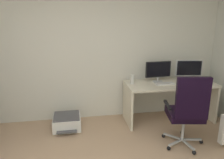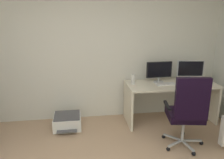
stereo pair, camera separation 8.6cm
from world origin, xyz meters
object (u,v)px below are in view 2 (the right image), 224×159
object	(u,v)px
computer_mouse	(181,83)
desktop_speaker	(133,79)
office_chair	(187,110)
monitor_main	(159,71)
monitor_secondary	(190,69)
printer	(67,121)
keyboard	(166,84)
desk	(170,93)

from	to	relation	value
computer_mouse	desktop_speaker	bearing A→B (deg)	157.50
desktop_speaker	office_chair	distance (m)	1.15
monitor_main	desktop_speaker	distance (m)	0.51
monitor_secondary	office_chair	bearing A→B (deg)	-117.30
office_chair	printer	distance (m)	2.02
keyboard	desktop_speaker	world-z (taller)	desktop_speaker
monitor_secondary	computer_mouse	world-z (taller)	monitor_secondary
office_chair	monitor_secondary	bearing A→B (deg)	62.70
desktop_speaker	office_chair	xyz separation A→B (m)	(0.55, -0.99, -0.20)
computer_mouse	desk	bearing A→B (deg)	139.74
desk	monitor_main	world-z (taller)	monitor_main
keyboard	computer_mouse	bearing A→B (deg)	-8.38
desk	office_chair	world-z (taller)	office_chair
keyboard	computer_mouse	size ratio (longest dim) A/B	3.40
monitor_secondary	monitor_main	bearing A→B (deg)	-180.00
desktop_speaker	office_chair	bearing A→B (deg)	-60.67
desk	computer_mouse	size ratio (longest dim) A/B	16.00
monitor_main	keyboard	distance (m)	0.27
office_chair	monitor_main	bearing A→B (deg)	93.51
desk	keyboard	size ratio (longest dim) A/B	4.71
desk	computer_mouse	distance (m)	0.27
desktop_speaker	printer	xyz separation A→B (m)	(-1.18, -0.06, -0.69)
monitor_main	monitor_secondary	bearing A→B (deg)	0.00
monitor_main	printer	world-z (taller)	monitor_main
printer	desk	bearing A→B (deg)	0.06
desk	printer	bearing A→B (deg)	-179.94
keyboard	office_chair	xyz separation A→B (m)	(-0.01, -0.87, -0.12)
monitor_main	desktop_speaker	bearing A→B (deg)	-174.46
office_chair	printer	xyz separation A→B (m)	(-1.73, 0.92, -0.50)
desktop_speaker	computer_mouse	bearing A→B (deg)	-9.47
desk	office_chair	size ratio (longest dim) A/B	1.41
monitor_main	computer_mouse	world-z (taller)	monitor_main
desk	desktop_speaker	xyz separation A→B (m)	(-0.69, 0.06, 0.27)
desktop_speaker	monitor_main	bearing A→B (deg)	5.54
computer_mouse	office_chair	bearing A→B (deg)	-122.16
desk	computer_mouse	world-z (taller)	computer_mouse
monitor_main	monitor_secondary	size ratio (longest dim) A/B	0.98
desk	office_chair	xyz separation A→B (m)	(-0.14, -0.93, 0.07)
computer_mouse	office_chair	size ratio (longest dim) A/B	0.09
monitor_secondary	computer_mouse	distance (m)	0.37
printer	monitor_main	bearing A→B (deg)	3.77
printer	computer_mouse	bearing A→B (deg)	-2.24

